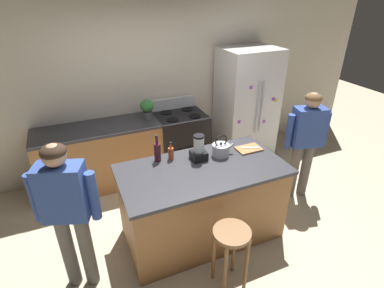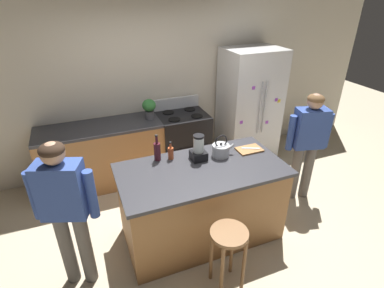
% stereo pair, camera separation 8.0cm
% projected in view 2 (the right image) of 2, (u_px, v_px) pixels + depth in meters
% --- Properties ---
extents(ground_plane, '(14.00, 14.00, 0.00)m').
position_uv_depth(ground_plane, '(201.00, 233.00, 3.72)').
color(ground_plane, beige).
extents(back_wall, '(8.00, 0.10, 2.70)m').
position_uv_depth(back_wall, '(153.00, 84.00, 4.68)').
color(back_wall, beige).
rests_on(back_wall, ground_plane).
extents(kitchen_island, '(1.84, 0.94, 0.95)m').
position_uv_depth(kitchen_island, '(202.00, 202.00, 3.49)').
color(kitchen_island, '#9E6B3D').
rests_on(kitchen_island, ground_plane).
extents(back_counter_run, '(2.00, 0.64, 0.95)m').
position_uv_depth(back_counter_run, '(112.00, 154.00, 4.50)').
color(back_counter_run, '#9E6B3D').
rests_on(back_counter_run, ground_plane).
extents(refrigerator, '(0.90, 0.73, 1.87)m').
position_uv_depth(refrigerator, '(249.00, 106.00, 5.00)').
color(refrigerator, silver).
rests_on(refrigerator, ground_plane).
extents(stove_range, '(0.76, 0.65, 1.13)m').
position_uv_depth(stove_range, '(183.00, 141.00, 4.85)').
color(stove_range, black).
rests_on(stove_range, ground_plane).
extents(person_by_island_left, '(0.58, 0.34, 1.60)m').
position_uv_depth(person_by_island_left, '(65.00, 205.00, 2.69)').
color(person_by_island_left, '#66605B').
rests_on(person_by_island_left, ground_plane).
extents(person_by_sink_right, '(0.59, 0.31, 1.54)m').
position_uv_depth(person_by_sink_right, '(308.00, 138.00, 3.95)').
color(person_by_sink_right, '#66605B').
rests_on(person_by_sink_right, ground_plane).
extents(bar_stool, '(0.36, 0.36, 0.71)m').
position_uv_depth(bar_stool, '(228.00, 245.00, 2.83)').
color(bar_stool, brown).
rests_on(bar_stool, ground_plane).
extents(potted_plant, '(0.20, 0.20, 0.30)m').
position_uv_depth(potted_plant, '(149.00, 108.00, 4.40)').
color(potted_plant, '#4C4C51').
rests_on(potted_plant, back_counter_run).
extents(blender_appliance, '(0.17, 0.17, 0.30)m').
position_uv_depth(blender_appliance, '(199.00, 149.00, 3.38)').
color(blender_appliance, black).
rests_on(blender_appliance, kitchen_island).
extents(bottle_wine, '(0.08, 0.08, 0.32)m').
position_uv_depth(bottle_wine, '(157.00, 151.00, 3.37)').
color(bottle_wine, '#471923').
rests_on(bottle_wine, kitchen_island).
extents(bottle_cooking_sauce, '(0.06, 0.06, 0.22)m').
position_uv_depth(bottle_cooking_sauce, '(171.00, 153.00, 3.41)').
color(bottle_cooking_sauce, '#B24C26').
rests_on(bottle_cooking_sauce, kitchen_island).
extents(tea_kettle, '(0.28, 0.20, 0.27)m').
position_uv_depth(tea_kettle, '(221.00, 150.00, 3.48)').
color(tea_kettle, '#B7BABF').
rests_on(tea_kettle, kitchen_island).
extents(cutting_board, '(0.30, 0.20, 0.02)m').
position_uv_depth(cutting_board, '(249.00, 150.00, 3.62)').
color(cutting_board, '#9E6B3D').
rests_on(cutting_board, kitchen_island).
extents(chef_knife, '(0.21, 0.12, 0.01)m').
position_uv_depth(chef_knife, '(251.00, 148.00, 3.62)').
color(chef_knife, '#B7BABF').
rests_on(chef_knife, cutting_board).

